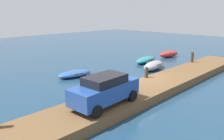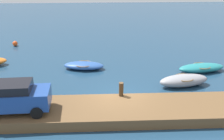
# 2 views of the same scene
# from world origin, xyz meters

# --- Properties ---
(ground_plane) EXTENTS (84.00, 84.00, 0.00)m
(ground_plane) POSITION_xyz_m (0.00, 0.00, 0.00)
(ground_plane) COLOR navy
(dock_platform) EXTENTS (26.18, 3.06, 0.60)m
(dock_platform) POSITION_xyz_m (0.00, -1.77, 0.30)
(dock_platform) COLOR brown
(dock_platform) RESTS_ON ground_plane
(dinghy_red) EXTENTS (3.21, 1.69, 0.80)m
(dinghy_red) POSITION_xyz_m (11.59, 4.24, 0.41)
(dinghy_red) COLOR #B72D28
(dinghy_red) RESTS_ON ground_plane
(rowboat_blue) EXTENTS (3.38, 1.81, 0.57)m
(rowboat_blue) POSITION_xyz_m (-2.36, 5.47, 0.30)
(rowboat_blue) COLOR #2D569E
(rowboat_blue) RESTS_ON ground_plane
(rowboat_grey) EXTENTS (3.71, 1.88, 0.83)m
(rowboat_grey) POSITION_xyz_m (4.79, 1.92, 0.42)
(rowboat_grey) COLOR #939399
(rowboat_grey) RESTS_ON ground_plane
(rowboat_teal) EXTENTS (3.88, 1.85, 0.63)m
(rowboat_teal) POSITION_xyz_m (6.97, 4.47, 0.32)
(rowboat_teal) COLOR teal
(rowboat_teal) RESTS_ON ground_plane
(mooring_post_mid_west) EXTENTS (0.28, 0.28, 0.85)m
(mooring_post_mid_west) POSITION_xyz_m (0.20, -0.50, 1.03)
(mooring_post_mid_west) COLOR #47331E
(mooring_post_mid_west) RESTS_ON dock_platform
(mooring_post_mid_east) EXTENTS (0.28, 0.28, 1.06)m
(mooring_post_mid_east) POSITION_xyz_m (8.12, -0.50, 1.13)
(mooring_post_mid_east) COLOR #47331E
(mooring_post_mid_east) RESTS_ON dock_platform
(parked_car) EXTENTS (4.28, 2.04, 1.70)m
(parked_car) POSITION_xyz_m (-5.88, -2.08, 1.49)
(parked_car) COLOR #234793
(parked_car) RESTS_ON dock_platform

